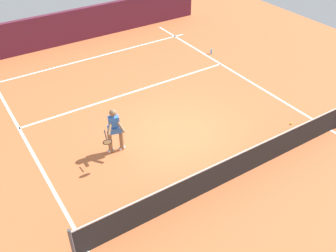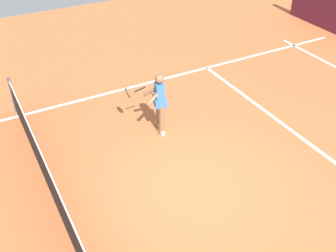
# 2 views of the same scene
# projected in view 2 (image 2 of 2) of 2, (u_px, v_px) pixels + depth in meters

# --- Properties ---
(ground_plane) EXTENTS (24.53, 24.53, 0.00)m
(ground_plane) POSITION_uv_depth(u_px,v_px,m) (192.00, 187.00, 8.43)
(ground_plane) COLOR #C66638
(service_line_marking) EXTENTS (8.93, 0.10, 0.01)m
(service_line_marking) POSITION_uv_depth(u_px,v_px,m) (307.00, 142.00, 9.69)
(service_line_marking) COLOR white
(service_line_marking) RESTS_ON ground
(sideline_right_marking) EXTENTS (0.10, 16.87, 0.01)m
(sideline_right_marking) POSITION_uv_depth(u_px,v_px,m) (112.00, 92.00, 11.65)
(sideline_right_marking) COLOR white
(sideline_right_marking) RESTS_ON ground
(court_net) EXTENTS (9.61, 0.08, 1.00)m
(court_net) POSITION_uv_depth(u_px,v_px,m) (65.00, 217.00, 7.14)
(court_net) COLOR #4C4C51
(court_net) RESTS_ON ground
(tennis_player) EXTENTS (0.94, 0.89, 1.55)m
(tennis_player) POSITION_uv_depth(u_px,v_px,m) (158.00, 101.00, 9.65)
(tennis_player) COLOR #8C6647
(tennis_player) RESTS_ON ground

